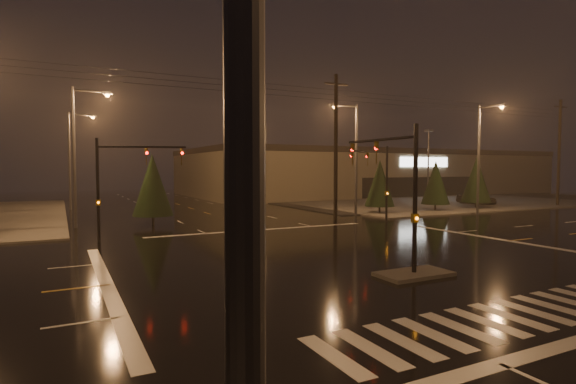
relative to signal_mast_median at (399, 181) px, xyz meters
name	(u,v)px	position (x,y,z in m)	size (l,w,h in m)	color
ground	(355,258)	(0.00, 3.07, -3.75)	(140.00, 140.00, 0.00)	black
sidewalk_ne	(406,199)	(30.00, 33.07, -3.69)	(36.00, 36.00, 0.12)	#4B4943
median_island	(414,274)	(0.00, -0.93, -3.68)	(3.00, 1.60, 0.15)	#4B4943
crosswalk	(532,311)	(0.00, -5.93, -3.75)	(15.00, 2.60, 0.01)	beige
stop_bar_far	(262,230)	(0.00, 14.07, -3.75)	(16.00, 0.50, 0.01)	beige
parking_lot	(444,199)	(35.00, 31.07, -3.71)	(50.00, 24.00, 0.08)	black
retail_building	(366,171)	(35.00, 49.06, 0.09)	(60.20, 28.30, 7.20)	#6F674F
signal_mast_median	(399,181)	(0.00, 0.00, 0.00)	(0.25, 4.59, 6.00)	black
signal_mast_ne	(380,175)	(9.50, 13.21, 0.04)	(4.84, 1.86, 6.00)	black
signal_mast_nw	(117,177)	(-9.50, 13.21, 0.04)	(4.84, 1.86, 6.00)	black
streetlight_1	(79,147)	(-11.18, 21.07, 2.05)	(2.77, 0.32, 10.00)	#38383A
streetlight_2	(73,153)	(-11.18, 37.07, 2.05)	(2.77, 0.32, 10.00)	#38383A
streetlight_3	(353,151)	(11.18, 19.07, 2.05)	(2.77, 0.32, 10.00)	#38383A
streetlight_4	(263,157)	(11.18, 39.07, 2.05)	(2.77, 0.32, 10.00)	#38383A
streetlight_6	(482,152)	(22.00, 14.26, 2.05)	(0.32, 2.77, 10.00)	#38383A
utility_pole_1	(336,146)	(8.00, 17.07, 2.38)	(2.20, 0.32, 12.00)	black
utility_pole_2	(559,152)	(38.00, 17.07, 2.38)	(2.20, 0.32, 12.00)	black
conifer_0	(380,183)	(14.43, 19.35, -0.88)	(2.79, 2.79, 5.05)	black
conifer_1	(436,182)	(21.03, 18.86, -0.88)	(2.78, 2.78, 5.04)	black
conifer_2	(476,180)	(26.80, 18.83, -0.66)	(3.07, 3.07, 5.49)	black
conifer_3	(153,185)	(-6.22, 20.34, -0.72)	(2.99, 2.99, 5.37)	black
car_parked	(476,198)	(30.99, 22.36, -2.94)	(1.91, 4.74, 1.61)	black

